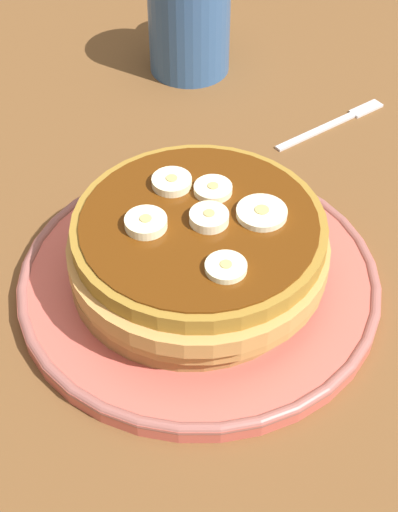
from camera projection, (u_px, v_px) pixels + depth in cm
name	position (u px, v px, depth cm)	size (l,w,h in cm)	color
ground_plane	(199.00, 300.00, 58.46)	(140.00, 140.00, 3.00)	brown
plate	(199.00, 280.00, 56.84)	(27.12, 27.12, 1.47)	#CC594C
pancake_stack	(198.00, 250.00, 54.49)	(19.24, 19.11, 5.58)	olive
banana_slice_0	(209.00, 217.00, 52.44)	(2.77, 2.77, 0.98)	#F5EAC0
banana_slice_1	(146.00, 223.00, 51.98)	(2.97, 2.97, 0.94)	#FBF2BE
banana_slice_2	(262.00, 213.00, 52.88)	(3.60, 3.60, 0.72)	#F1EAC1
banana_slice_3	(226.00, 268.00, 49.16)	(2.78, 2.78, 0.69)	#F2F0BD
banana_slice_4	(172.00, 183.00, 55.14)	(2.95, 2.95, 0.87)	#F3E8BB
banana_slice_5	(213.00, 190.00, 54.65)	(2.80, 2.80, 0.77)	#FDF0BF
coffee_mug	(190.00, 21.00, 76.18)	(11.97, 8.25, 9.89)	#33598C
fork	(337.00, 121.00, 72.26)	(9.25, 10.47, 0.50)	silver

